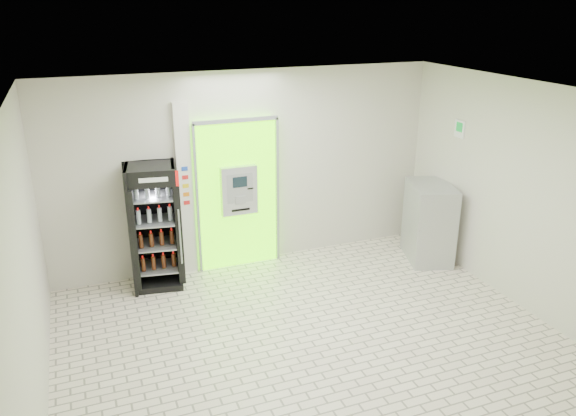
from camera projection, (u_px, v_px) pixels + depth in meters
ground at (312, 341)px, 6.88m from camera, size 6.00×6.00×0.00m
room_shell at (314, 200)px, 6.24m from camera, size 6.00×6.00×6.00m
atm_assembly at (237, 193)px, 8.51m from camera, size 1.30×0.24×2.33m
pillar at (185, 191)px, 8.24m from camera, size 0.22×0.11×2.60m
beverage_cooler at (155, 229)px, 7.99m from camera, size 0.77×0.72×1.81m
steel_cabinet at (429, 222)px, 8.90m from camera, size 0.89×1.08×1.24m
exit_sign at (460, 129)px, 8.38m from camera, size 0.02×0.22×0.26m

